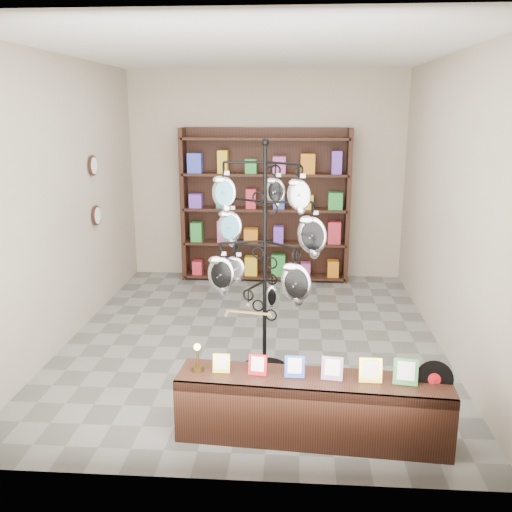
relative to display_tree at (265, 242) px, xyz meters
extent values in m
plane|color=slate|center=(-0.17, 0.79, -1.27)|extent=(5.00, 5.00, 0.00)
plane|color=#AFA08D|center=(-0.17, 3.29, 0.23)|extent=(4.00, 0.00, 4.00)
plane|color=#AFA08D|center=(-0.17, -1.71, 0.23)|extent=(4.00, 0.00, 4.00)
plane|color=#AFA08D|center=(-2.17, 0.79, 0.23)|extent=(0.00, 5.00, 5.00)
plane|color=#AFA08D|center=(1.83, 0.79, 0.23)|extent=(0.00, 5.00, 5.00)
plane|color=white|center=(-0.17, 0.79, 1.73)|extent=(5.00, 5.00, 0.00)
cylinder|color=black|center=(0.00, 0.00, -1.26)|extent=(0.55, 0.55, 0.03)
cylinder|color=black|center=(0.00, 0.00, -0.20)|extent=(0.05, 0.05, 2.15)
sphere|color=black|center=(0.00, 0.00, 0.90)|extent=(0.07, 0.07, 0.07)
ellipsoid|color=silver|center=(0.06, 0.22, -0.60)|extent=(0.12, 0.06, 0.23)
cube|color=#A17D43|center=(-0.13, -0.28, -0.59)|extent=(0.41, 0.09, 0.04)
cube|color=black|center=(0.43, -1.15, -1.02)|extent=(2.07, 0.56, 0.50)
cube|color=yellow|center=(-0.27, -1.10, -0.70)|extent=(0.13, 0.06, 0.15)
cube|color=#AF0E16|center=(0.01, -1.12, -0.69)|extent=(0.14, 0.06, 0.16)
cube|color=#263FA5|center=(0.29, -1.14, -0.69)|extent=(0.15, 0.06, 0.17)
cube|color=#E54C33|center=(0.57, -1.16, -0.68)|extent=(0.16, 0.07, 0.18)
cube|color=yellow|center=(0.84, -1.18, -0.68)|extent=(0.17, 0.07, 0.19)
cube|color=#337233|center=(1.09, -1.20, -0.67)|extent=(0.18, 0.07, 0.19)
cylinder|color=black|center=(1.31, -1.17, -0.74)|extent=(0.28, 0.08, 0.27)
cylinder|color=#AF0E16|center=(1.31, -1.17, -0.74)|extent=(0.09, 0.03, 0.09)
cylinder|color=#493214|center=(-0.45, -1.09, -0.75)|extent=(0.09, 0.09, 0.04)
cylinder|color=#493214|center=(-0.45, -1.09, -0.67)|extent=(0.02, 0.02, 0.13)
sphere|color=#FFBF59|center=(-0.45, -1.09, -0.58)|extent=(0.05, 0.05, 0.05)
cube|color=black|center=(-0.17, 3.23, -0.17)|extent=(2.40, 0.04, 2.20)
cube|color=black|center=(-1.35, 3.07, -0.17)|extent=(0.06, 0.36, 2.20)
cube|color=black|center=(1.01, 3.07, -0.17)|extent=(0.06, 0.36, 2.20)
cube|color=black|center=(-0.17, 3.07, -1.22)|extent=(2.36, 0.36, 0.04)
cube|color=black|center=(-0.17, 3.07, -0.72)|extent=(2.36, 0.36, 0.03)
cube|color=black|center=(-0.17, 3.07, -0.22)|extent=(2.36, 0.36, 0.04)
cube|color=black|center=(-0.17, 3.07, 0.28)|extent=(2.36, 0.36, 0.04)
cube|color=black|center=(-0.17, 3.07, 0.78)|extent=(2.36, 0.36, 0.04)
cylinder|color=black|center=(-2.14, 1.59, 0.53)|extent=(0.03, 0.24, 0.24)
cylinder|color=black|center=(-2.14, 1.59, -0.07)|extent=(0.03, 0.24, 0.24)
camera|label=1|loc=(0.28, -5.07, 1.17)|focal=40.00mm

